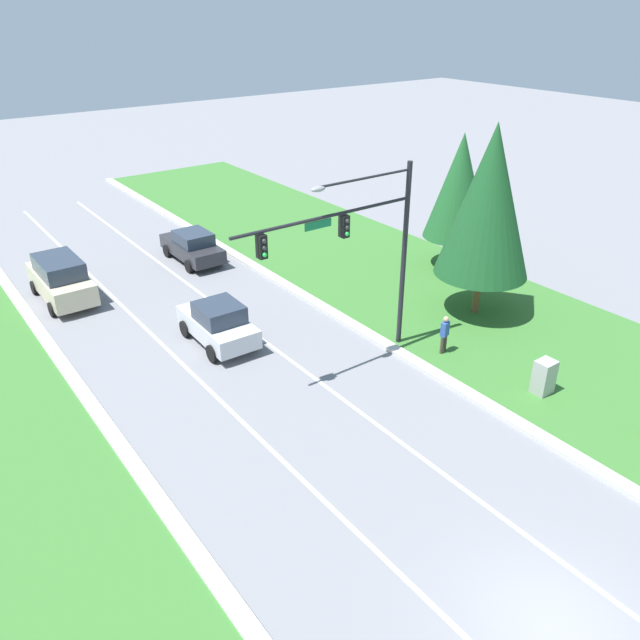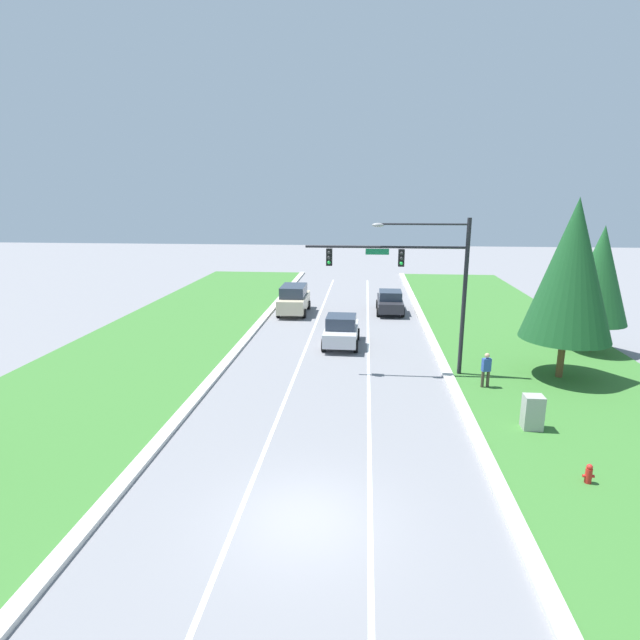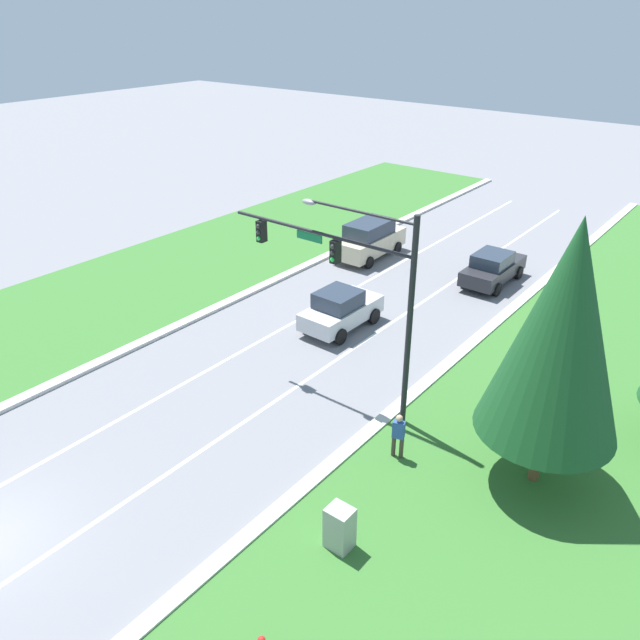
% 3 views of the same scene
% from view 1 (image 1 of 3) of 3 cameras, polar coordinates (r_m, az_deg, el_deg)
% --- Properties ---
extents(ground_plane, '(160.00, 160.00, 0.00)m').
position_cam_1_polar(ground_plane, '(16.82, 20.58, -24.88)').
color(ground_plane, slate).
extents(lane_stripe_inner_right, '(0.14, 81.00, 0.01)m').
position_cam_1_polar(lane_stripe_inner_right, '(17.94, 24.09, -21.53)').
color(lane_stripe_inner_right, white).
rests_on(lane_stripe_inner_right, ground_plane).
extents(traffic_signal_mast, '(7.65, 0.41, 7.59)m').
position_cam_1_polar(traffic_signal_mast, '(22.86, 3.80, 7.40)').
color(traffic_signal_mast, black).
rests_on(traffic_signal_mast, ground_plane).
extents(silver_sedan, '(2.12, 4.14, 1.85)m').
position_cam_1_polar(silver_sedan, '(26.06, -9.29, -0.30)').
color(silver_sedan, silver).
rests_on(silver_sedan, ground_plane).
extents(champagne_suv, '(2.16, 4.83, 2.14)m').
position_cam_1_polar(champagne_suv, '(31.89, -22.61, 3.50)').
color(champagne_suv, beige).
rests_on(champagne_suv, ground_plane).
extents(charcoal_sedan, '(2.03, 4.51, 1.72)m').
position_cam_1_polar(charcoal_sedan, '(34.81, -11.57, 6.62)').
color(charcoal_sedan, '#28282D').
rests_on(charcoal_sedan, ground_plane).
extents(utility_cabinet, '(0.70, 0.60, 1.38)m').
position_cam_1_polar(utility_cabinet, '(23.94, 19.78, -4.99)').
color(utility_cabinet, '#9E9E99').
rests_on(utility_cabinet, ground_plane).
extents(pedestrian, '(0.43, 0.32, 1.69)m').
position_cam_1_polar(pedestrian, '(25.40, 11.32, -1.20)').
color(pedestrian, '#42382D').
rests_on(pedestrian, ground_plane).
extents(conifer_near_right_tree, '(3.34, 3.34, 7.06)m').
position_cam_1_polar(conifer_near_right_tree, '(33.01, 12.63, 11.83)').
color(conifer_near_right_tree, brown).
rests_on(conifer_near_right_tree, ground_plane).
extents(conifer_far_right_tree, '(4.08, 4.08, 8.53)m').
position_cam_1_polar(conifer_far_right_tree, '(27.58, 15.16, 10.41)').
color(conifer_far_right_tree, brown).
rests_on(conifer_far_right_tree, ground_plane).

